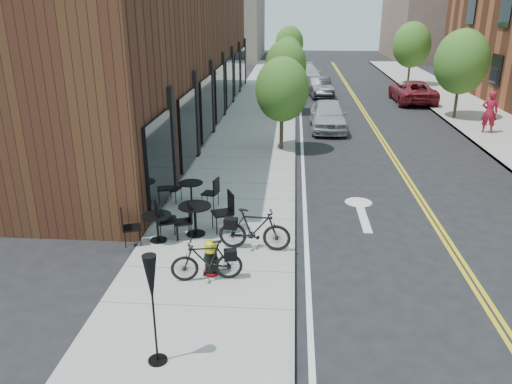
{
  "coord_description": "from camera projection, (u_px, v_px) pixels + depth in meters",
  "views": [
    {
      "loc": [
        -0.14,
        -11.52,
        5.82
      ],
      "look_at": [
        -1.1,
        1.31,
        1.0
      ],
      "focal_mm": 35.0,
      "sensor_mm": 36.0,
      "label": 1
    }
  ],
  "objects": [
    {
      "name": "tree_near_a",
      "position": [
        282.0,
        90.0,
        20.33
      ],
      "size": [
        2.2,
        2.2,
        3.81
      ],
      "color": "#382B1E",
      "rests_on": "sidewalk_near"
    },
    {
      "name": "parked_car_c",
      "position": [
        306.0,
        74.0,
        39.0
      ],
      "size": [
        2.71,
        5.43,
        1.51
      ],
      "primitive_type": "imported",
      "rotation": [
        0.0,
        0.0,
        0.12
      ],
      "color": "#B8B9BE",
      "rests_on": "ground"
    },
    {
      "name": "bistro_set_a",
      "position": [
        157.0,
        224.0,
        12.73
      ],
      "size": [
        1.77,
        1.03,
        0.94
      ],
      "rotation": [
        0.0,
        0.0,
        0.36
      ],
      "color": "black",
      "rests_on": "sidewalk_near"
    },
    {
      "name": "building_near",
      "position": [
        168.0,
        55.0,
        25.09
      ],
      "size": [
        5.0,
        28.0,
        7.0
      ],
      "primitive_type": "cube",
      "color": "#442215",
      "rests_on": "ground"
    },
    {
      "name": "fire_hydrant",
      "position": [
        211.0,
        257.0,
        11.18
      ],
      "size": [
        0.41,
        0.41,
        0.85
      ],
      "rotation": [
        0.0,
        0.0,
        -0.13
      ],
      "color": "maroon",
      "rests_on": "sidewalk_near"
    },
    {
      "name": "bistro_set_b",
      "position": [
        195.0,
        216.0,
        13.06
      ],
      "size": [
        2.01,
        1.26,
        1.07
      ],
      "rotation": [
        0.0,
        0.0,
        0.42
      ],
      "color": "black",
      "rests_on": "sidewalk_near"
    },
    {
      "name": "parked_car_far",
      "position": [
        412.0,
        91.0,
        31.64
      ],
      "size": [
        2.33,
        5.05,
        1.4
      ],
      "primitive_type": "imported",
      "rotation": [
        0.0,
        0.0,
        3.14
      ],
      "color": "maroon",
      "rests_on": "ground"
    },
    {
      "name": "bistro_set_c",
      "position": [
        191.0,
        190.0,
        15.1
      ],
      "size": [
        1.73,
        0.89,
        0.91
      ],
      "rotation": [
        0.0,
        0.0,
        -0.26
      ],
      "color": "black",
      "rests_on": "sidewalk_near"
    },
    {
      "name": "patio_umbrella",
      "position": [
        152.0,
        287.0,
        8.02
      ],
      "size": [
        0.33,
        0.33,
        2.03
      ],
      "color": "black",
      "rests_on": "sidewalk_near"
    },
    {
      "name": "tree_near_b",
      "position": [
        286.0,
        65.0,
        27.76
      ],
      "size": [
        2.3,
        2.3,
        3.98
      ],
      "color": "#382B1E",
      "rests_on": "sidewalk_near"
    },
    {
      "name": "bicycle_left",
      "position": [
        207.0,
        261.0,
        10.89
      ],
      "size": [
        1.64,
        0.73,
        0.95
      ],
      "primitive_type": "imported",
      "rotation": [
        0.0,
        0.0,
        -1.38
      ],
      "color": "black",
      "rests_on": "sidewalk_near"
    },
    {
      "name": "parked_car_a",
      "position": [
        328.0,
        115.0,
        24.65
      ],
      "size": [
        1.73,
        4.28,
        1.46
      ],
      "primitive_type": "imported",
      "rotation": [
        0.0,
        0.0,
        0.0
      ],
      "color": "#A5A8AD",
      "rests_on": "ground"
    },
    {
      "name": "tree_far_c",
      "position": [
        412.0,
        45.0,
        37.27
      ],
      "size": [
        2.8,
        2.8,
        4.62
      ],
      "color": "#382B1E",
      "rests_on": "sidewalk_far"
    },
    {
      "name": "bg_building_right",
      "position": [
        439.0,
        4.0,
        56.26
      ],
      "size": [
        10.0,
        16.0,
        12.0
      ],
      "primitive_type": "cube",
      "color": "brown",
      "rests_on": "ground"
    },
    {
      "name": "tree_near_d",
      "position": [
        289.0,
        43.0,
        42.67
      ],
      "size": [
        2.4,
        2.4,
        4.11
      ],
      "color": "#382B1E",
      "rests_on": "sidewalk_near"
    },
    {
      "name": "bg_building_left",
      "position": [
        226.0,
        13.0,
        56.42
      ],
      "size": [
        8.0,
        14.0,
        10.0
      ],
      "primitive_type": "cube",
      "color": "#726656",
      "rests_on": "ground"
    },
    {
      "name": "parked_car_b",
      "position": [
        319.0,
        87.0,
        33.79
      ],
      "size": [
        1.88,
        4.07,
        1.29
      ],
      "primitive_type": "imported",
      "rotation": [
        0.0,
        0.0,
        0.13
      ],
      "color": "black",
      "rests_on": "ground"
    },
    {
      "name": "tree_far_b",
      "position": [
        462.0,
        62.0,
        26.06
      ],
      "size": [
        2.8,
        2.8,
        4.62
      ],
      "color": "#382B1E",
      "rests_on": "sidewalk_far"
    },
    {
      "name": "ground",
      "position": [
        295.0,
        247.0,
        12.79
      ],
      "size": [
        120.0,
        120.0,
        0.0
      ],
      "primitive_type": "plane",
      "color": "black",
      "rests_on": "ground"
    },
    {
      "name": "sidewalk_near",
      "position": [
        250.0,
        143.0,
        22.25
      ],
      "size": [
        4.0,
        70.0,
        0.12
      ],
      "primitive_type": "cube",
      "color": "#9E9B93",
      "rests_on": "ground"
    },
    {
      "name": "tree_near_c",
      "position": [
        288.0,
        55.0,
        35.29
      ],
      "size": [
        2.1,
        2.1,
        3.67
      ],
      "color": "#382B1E",
      "rests_on": "sidewalk_near"
    },
    {
      "name": "bicycle_right",
      "position": [
        255.0,
        230.0,
        12.25
      ],
      "size": [
        1.82,
        0.63,
        1.08
      ],
      "primitive_type": "imported",
      "rotation": [
        0.0,
        0.0,
        1.5
      ],
      "color": "black",
      "rests_on": "sidewalk_near"
    },
    {
      "name": "pedestrian",
      "position": [
        490.0,
        112.0,
        23.52
      ],
      "size": [
        0.82,
        0.64,
        1.98
      ],
      "primitive_type": "imported",
      "rotation": [
        0.0,
        0.0,
        2.88
      ],
      "color": "maroon",
      "rests_on": "sidewalk_far"
    }
  ]
}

